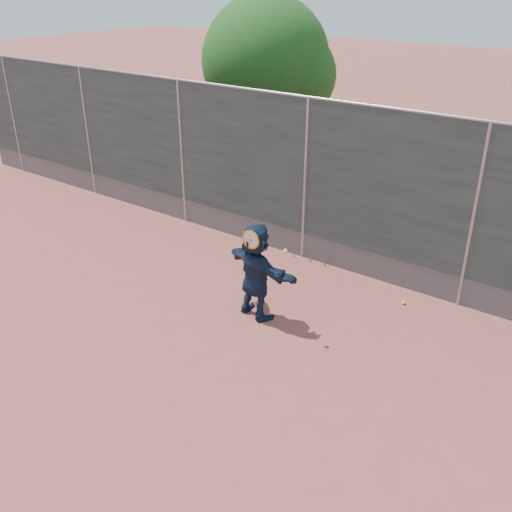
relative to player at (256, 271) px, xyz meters
The scene contains 7 objects.
ground 1.59m from the player, 111.02° to the right, with size 80.00×80.00×0.00m, color #9E4C42.
player is the anchor object (origin of this frame).
ball_ground 2.56m from the player, 43.25° to the left, with size 0.07×0.07×0.07m, color #DEF436.
fence 2.40m from the player, 102.77° to the left, with size 20.00×0.06×3.03m.
swing_action 0.64m from the player, 61.45° to the right, with size 0.77×0.13×0.51m.
tree_left 6.59m from the player, 122.50° to the left, with size 3.15×3.00×4.53m.
weed_clump 2.19m from the player, 95.60° to the left, with size 0.68×0.07×0.30m.
Camera 1 is at (5.02, -4.94, 4.89)m, focal length 40.00 mm.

